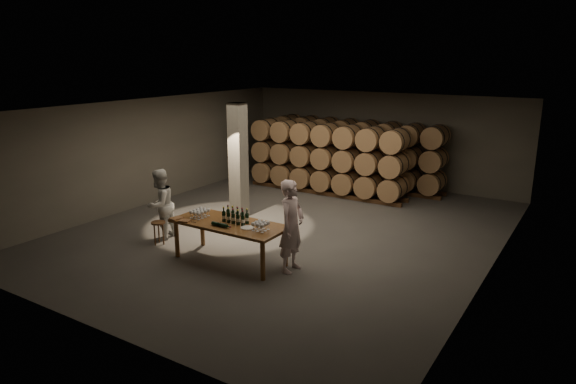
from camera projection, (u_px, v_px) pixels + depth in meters
The scene contains 15 objects.
room at pixel (238, 161), 14.13m from camera, with size 12.00×12.00×12.00m.
tasting_table at pixel (229, 227), 11.21m from camera, with size 2.60×1.10×0.90m.
barrel_stack_back at pixel (355, 152), 17.70m from camera, with size 6.26×0.95×2.31m.
barrel_stack_front at pixel (326, 157), 16.75m from camera, with size 5.48×0.95×2.31m.
bottle_cluster at pixel (235, 217), 11.15m from camera, with size 0.60×0.23×0.34m.
lying_bottles at pixel (220, 225), 10.90m from camera, with size 0.49×0.09×0.09m.
glass_cluster_left at pixel (200, 211), 11.54m from camera, with size 0.31×0.42×0.18m.
glass_cluster_right at pixel (261, 224), 10.67m from camera, with size 0.31×0.31×0.19m.
plate at pixel (247, 228), 10.83m from camera, with size 0.29×0.29×0.02m, color white.
notebook_near at pixel (185, 221), 11.26m from camera, with size 0.24×0.19×0.03m, color brown.
notebook_corner at pixel (176, 218), 11.45m from camera, with size 0.21×0.27×0.02m, color brown.
pen at pixel (194, 222), 11.21m from camera, with size 0.01×0.01×0.13m, color black.
stool at pixel (158, 226), 12.31m from camera, with size 0.34×0.34×0.57m.
person_man at pixel (292, 226), 10.68m from camera, with size 0.72×0.47×1.98m, color silver.
person_woman at pixel (160, 205), 12.59m from camera, with size 0.86×0.67×1.76m, color silver.
Camera 1 is at (6.73, -10.82, 4.44)m, focal length 32.00 mm.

